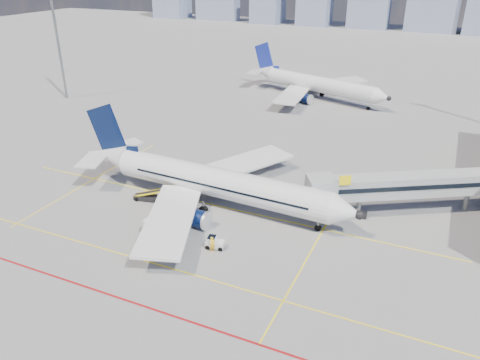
# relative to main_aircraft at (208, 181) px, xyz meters

# --- Properties ---
(ground) EXTENTS (420.00, 420.00, 0.00)m
(ground) POSITION_rel_main_aircraft_xyz_m (1.36, -8.20, -3.22)
(ground) COLOR gray
(ground) RESTS_ON ground
(apron_markings) EXTENTS (90.00, 35.12, 0.01)m
(apron_markings) POSITION_rel_main_aircraft_xyz_m (0.78, -12.11, -3.22)
(apron_markings) COLOR yellow
(apron_markings) RESTS_ON ground
(jet_bridge) EXTENTS (23.55, 15.78, 6.30)m
(jet_bridge) POSITION_rel_main_aircraft_xyz_m (24.87, 8.71, 0.52)
(jet_bridge) COLOR #93969B
(jet_bridge) RESTS_ON ground
(floodlight_mast_nw) EXTENTS (3.20, 0.61, 25.45)m
(floodlight_mast_nw) POSITION_rel_main_aircraft_xyz_m (-53.64, 31.79, 10.37)
(floodlight_mast_nw) COLOR slate
(floodlight_mast_nw) RESTS_ON ground
(distant_skyline) EXTENTS (248.84, 15.77, 30.27)m
(distant_skyline) POSITION_rel_main_aircraft_xyz_m (7.60, 181.80, 9.56)
(distant_skyline) COLOR gray
(distant_skyline) RESTS_ON ground
(main_aircraft) EXTENTS (39.27, 34.20, 11.45)m
(main_aircraft) POSITION_rel_main_aircraft_xyz_m (0.00, 0.00, 0.00)
(main_aircraft) COLOR silver
(main_aircraft) RESTS_ON ground
(second_aircraft) EXTENTS (35.93, 30.57, 10.90)m
(second_aircraft) POSITION_rel_main_aircraft_xyz_m (-2.19, 55.46, 0.00)
(second_aircraft) COLOR silver
(second_aircraft) RESTS_ON ground
(baggage_tug) EXTENTS (2.19, 1.57, 1.40)m
(baggage_tug) POSITION_rel_main_aircraft_xyz_m (5.41, -8.96, -2.55)
(baggage_tug) COLOR silver
(baggage_tug) RESTS_ON ground
(cargo_dolly) EXTENTS (4.06, 2.02, 2.17)m
(cargo_dolly) POSITION_rel_main_aircraft_xyz_m (-1.07, -9.74, -2.03)
(cargo_dolly) COLOR black
(cargo_dolly) RESTS_ON ground
(belt_loader) EXTENTS (5.31, 2.11, 2.13)m
(belt_loader) POSITION_rel_main_aircraft_xyz_m (-7.54, -2.57, -2.67)
(belt_loader) COLOR black
(belt_loader) RESTS_ON ground
(ramp_worker) EXTENTS (0.68, 0.81, 1.88)m
(ramp_worker) POSITION_rel_main_aircraft_xyz_m (5.64, -9.80, -2.28)
(ramp_worker) COLOR yellow
(ramp_worker) RESTS_ON ground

